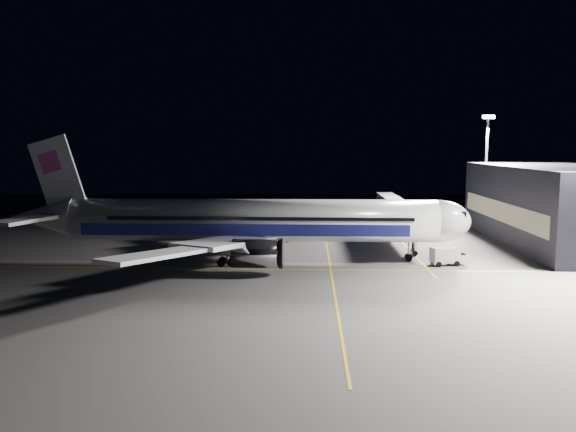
# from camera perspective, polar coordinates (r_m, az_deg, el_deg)

# --- Properties ---
(ground) EXTENTS (200.00, 200.00, 0.00)m
(ground) POSITION_cam_1_polar(r_m,az_deg,el_deg) (75.33, -3.47, -4.42)
(ground) COLOR #4C4C4F
(ground) RESTS_ON ground
(guide_line_main) EXTENTS (0.25, 80.00, 0.01)m
(guide_line_main) POSITION_cam_1_polar(r_m,az_deg,el_deg) (75.01, 4.18, -4.47)
(guide_line_main) COLOR gold
(guide_line_main) RESTS_ON ground
(guide_line_cross) EXTENTS (70.00, 0.25, 0.01)m
(guide_line_cross) POSITION_cam_1_polar(r_m,az_deg,el_deg) (69.49, -3.96, -5.41)
(guide_line_cross) COLOR gold
(guide_line_cross) RESTS_ON ground
(guide_line_side) EXTENTS (0.25, 40.00, 0.01)m
(guide_line_side) POSITION_cam_1_polar(r_m,az_deg,el_deg) (86.03, 11.98, -3.10)
(guide_line_side) COLOR gold
(guide_line_side) RESTS_ON ground
(airliner) EXTENTS (61.48, 54.22, 16.64)m
(airliner) POSITION_cam_1_polar(r_m,az_deg,el_deg) (74.58, -4.32, -0.52)
(airliner) COLOR silver
(airliner) RESTS_ON ground
(terminal) EXTENTS (18.12, 40.00, 12.00)m
(terminal) POSITION_cam_1_polar(r_m,az_deg,el_deg) (95.98, 25.92, 1.00)
(terminal) COLOR black
(terminal) RESTS_ON ground
(jet_bridge) EXTENTS (3.60, 34.40, 6.30)m
(jet_bridge) POSITION_cam_1_polar(r_m,az_deg,el_deg) (93.23, 11.22, 0.55)
(jet_bridge) COLOR #B2B2B7
(jet_bridge) RESTS_ON ground
(floodlight_mast_north) EXTENTS (2.40, 0.68, 20.70)m
(floodlight_mast_north) POSITION_cam_1_polar(r_m,az_deg,el_deg) (110.36, 19.50, 5.34)
(floodlight_mast_north) COLOR #59595E
(floodlight_mast_north) RESTS_ON ground
(service_truck) EXTENTS (4.78, 2.78, 2.30)m
(service_truck) POSITION_cam_1_polar(r_m,az_deg,el_deg) (74.25, 15.94, -3.89)
(service_truck) COLOR silver
(service_truck) RESTS_ON ground
(baggage_tug) EXTENTS (2.99, 2.64, 1.84)m
(baggage_tug) POSITION_cam_1_polar(r_m,az_deg,el_deg) (86.37, -3.62, -2.35)
(baggage_tug) COLOR black
(baggage_tug) RESTS_ON ground
(safety_cone_a) EXTENTS (0.39, 0.39, 0.58)m
(safety_cone_a) POSITION_cam_1_polar(r_m,az_deg,el_deg) (88.76, -0.34, -2.44)
(safety_cone_a) COLOR #FF440A
(safety_cone_a) RESTS_ON ground
(safety_cone_b) EXTENTS (0.42, 0.42, 0.63)m
(safety_cone_b) POSITION_cam_1_polar(r_m,az_deg,el_deg) (87.43, -4.69, -2.60)
(safety_cone_b) COLOR #FF440A
(safety_cone_b) RESTS_ON ground
(safety_cone_c) EXTENTS (0.36, 0.36, 0.54)m
(safety_cone_c) POSITION_cam_1_polar(r_m,az_deg,el_deg) (79.92, -7.27, -3.59)
(safety_cone_c) COLOR #FF440A
(safety_cone_c) RESTS_ON ground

